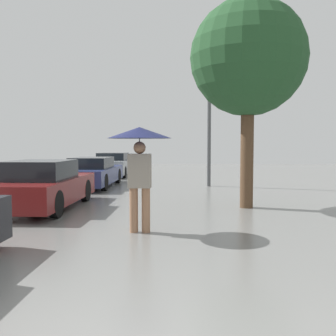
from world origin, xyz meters
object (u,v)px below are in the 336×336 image
at_px(street_lamp, 209,113).
at_px(parked_car_second, 43,186).
at_px(pedestrian, 140,147).
at_px(parked_car_third, 93,173).
at_px(parked_car_farthest, 114,165).
at_px(tree, 248,59).

bearing_deg(street_lamp, parked_car_second, -130.47).
bearing_deg(parked_car_second, street_lamp, 49.53).
height_order(pedestrian, street_lamp, street_lamp).
xyz_separation_m(parked_car_second, street_lamp, (4.66, 5.46, 2.34)).
bearing_deg(parked_car_third, parked_car_second, -90.76).
relative_size(parked_car_second, street_lamp, 0.79).
xyz_separation_m(pedestrian, parked_car_third, (-2.76, 7.64, -1.06)).
distance_m(parked_car_third, parked_car_farthest, 5.07).
relative_size(pedestrian, parked_car_second, 0.48).
relative_size(parked_car_third, street_lamp, 0.86).
distance_m(parked_car_second, parked_car_farthest, 10.17).
distance_m(tree, street_lamp, 5.22).
xyz_separation_m(parked_car_third, street_lamp, (4.59, 0.35, 2.38)).
height_order(pedestrian, parked_car_third, pedestrian).
height_order(tree, street_lamp, tree).
xyz_separation_m(pedestrian, parked_car_farthest, (-2.90, 12.72, -1.03)).
relative_size(pedestrian, parked_car_farthest, 0.51).
relative_size(parked_car_third, parked_car_farthest, 1.14).
height_order(parked_car_second, parked_car_farthest, parked_car_second).
height_order(pedestrian, parked_car_farthest, pedestrian).
bearing_deg(street_lamp, parked_car_farthest, 135.06).
relative_size(parked_car_second, parked_car_third, 0.92).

